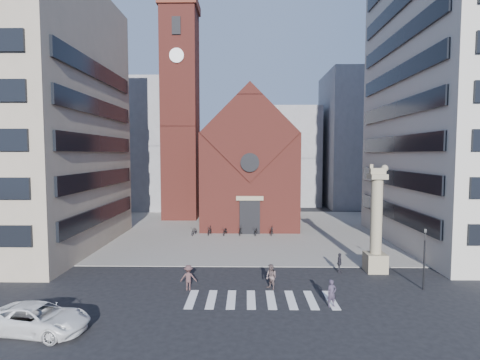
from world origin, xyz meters
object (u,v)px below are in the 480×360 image
(lion_column, at_px, (376,229))
(pedestrian_0, at_px, (332,293))
(pedestrian_1, at_px, (271,277))
(pedestrian_2, at_px, (340,263))
(white_car, at_px, (38,319))
(scooter_0, at_px, (194,231))
(traffic_light, at_px, (424,257))

(lion_column, relative_size, pedestrian_0, 5.12)
(lion_column, distance_m, pedestrian_1, 9.95)
(lion_column, xyz_separation_m, pedestrian_2, (-2.95, -0.29, -2.67))
(white_car, relative_size, scooter_0, 3.02)
(pedestrian_0, relative_size, scooter_0, 0.95)
(traffic_light, height_order, pedestrian_1, traffic_light)
(traffic_light, height_order, white_car, traffic_light)
(pedestrian_1, bearing_deg, scooter_0, 162.79)
(lion_column, bearing_deg, scooter_0, 141.31)
(lion_column, height_order, pedestrian_1, lion_column)
(traffic_light, height_order, scooter_0, traffic_light)
(lion_column, height_order, white_car, lion_column)
(traffic_light, height_order, pedestrian_2, traffic_light)
(pedestrian_2, distance_m, scooter_0, 19.14)
(white_car, relative_size, pedestrian_2, 3.45)
(white_car, height_order, pedestrian_1, pedestrian_1)
(pedestrian_1, distance_m, pedestrian_2, 6.90)
(pedestrian_1, relative_size, pedestrian_2, 1.12)
(pedestrian_0, bearing_deg, lion_column, 35.09)
(lion_column, relative_size, scooter_0, 4.85)
(pedestrian_1, height_order, pedestrian_2, pedestrian_1)
(pedestrian_0, bearing_deg, white_car, 173.66)
(scooter_0, bearing_deg, pedestrian_2, -34.55)
(pedestrian_1, xyz_separation_m, pedestrian_2, (5.73, 3.84, -0.10))
(white_car, bearing_deg, scooter_0, -2.99)
(white_car, bearing_deg, lion_column, -54.76)
(pedestrian_2, bearing_deg, traffic_light, -107.22)
(pedestrian_0, relative_size, pedestrian_2, 1.08)
(lion_column, distance_m, pedestrian_0, 9.07)
(pedestrian_0, xyz_separation_m, pedestrian_1, (-3.57, 2.91, 0.03))
(white_car, height_order, scooter_0, white_car)
(pedestrian_2, xyz_separation_m, scooter_0, (-13.56, 13.51, -0.26))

